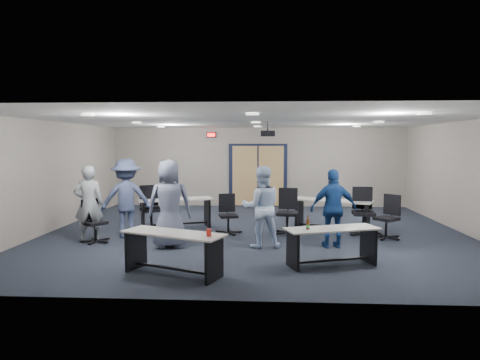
# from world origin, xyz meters

# --- Properties ---
(floor) EXTENTS (10.00, 10.00, 0.00)m
(floor) POSITION_xyz_m (0.00, 0.00, 0.00)
(floor) COLOR black
(floor) RESTS_ON ground
(back_wall) EXTENTS (10.00, 0.04, 2.70)m
(back_wall) POSITION_xyz_m (0.00, 4.50, 1.35)
(back_wall) COLOR gray
(back_wall) RESTS_ON floor
(front_wall) EXTENTS (10.00, 0.04, 2.70)m
(front_wall) POSITION_xyz_m (0.00, -4.50, 1.35)
(front_wall) COLOR gray
(front_wall) RESTS_ON floor
(left_wall) EXTENTS (0.04, 9.00, 2.70)m
(left_wall) POSITION_xyz_m (-5.00, 0.00, 1.35)
(left_wall) COLOR gray
(left_wall) RESTS_ON floor
(right_wall) EXTENTS (0.04, 9.00, 2.70)m
(right_wall) POSITION_xyz_m (5.00, 0.00, 1.35)
(right_wall) COLOR gray
(right_wall) RESTS_ON floor
(ceiling) EXTENTS (10.00, 9.00, 0.04)m
(ceiling) POSITION_xyz_m (0.00, 0.00, 2.70)
(ceiling) COLOR white
(ceiling) RESTS_ON back_wall
(double_door) EXTENTS (2.00, 0.07, 2.20)m
(double_door) POSITION_xyz_m (0.00, 4.46, 1.05)
(double_door) COLOR black
(double_door) RESTS_ON back_wall
(exit_sign) EXTENTS (0.32, 0.07, 0.18)m
(exit_sign) POSITION_xyz_m (-1.60, 4.44, 2.45)
(exit_sign) COLOR black
(exit_sign) RESTS_ON back_wall
(ceiling_projector) EXTENTS (0.35, 0.32, 0.37)m
(ceiling_projector) POSITION_xyz_m (0.30, 0.50, 2.40)
(ceiling_projector) COLOR black
(ceiling_projector) RESTS_ON ceiling
(ceiling_can_lights) EXTENTS (6.24, 5.74, 0.02)m
(ceiling_can_lights) POSITION_xyz_m (0.00, 0.25, 2.67)
(ceiling_can_lights) COLOR white
(ceiling_can_lights) RESTS_ON ceiling
(table_front_left) EXTENTS (1.82, 1.20, 0.82)m
(table_front_left) POSITION_xyz_m (-1.26, -3.37, 0.48)
(table_front_left) COLOR #A5A39C
(table_front_left) RESTS_ON floor
(table_front_right) EXTENTS (1.74, 1.04, 0.92)m
(table_front_right) POSITION_xyz_m (1.40, -2.68, 0.46)
(table_front_right) COLOR #A5A39C
(table_front_right) RESTS_ON floor
(table_back_left) EXTENTS (1.96, 1.24, 0.75)m
(table_back_left) POSITION_xyz_m (-2.04, 0.51, 0.51)
(table_back_left) COLOR #A5A39C
(table_back_left) RESTS_ON floor
(table_back_right) EXTENTS (2.00, 1.30, 0.77)m
(table_back_right) POSITION_xyz_m (1.90, 0.37, 0.53)
(table_back_right) COLOR #A5A39C
(table_back_right) RESTS_ON floor
(chair_back_a) EXTENTS (0.94, 0.94, 1.10)m
(chair_back_a) POSITION_xyz_m (-2.60, 0.25, 0.55)
(chair_back_a) COLOR black
(chair_back_a) RESTS_ON floor
(chair_back_b) EXTENTS (0.72, 0.72, 0.94)m
(chair_back_b) POSITION_xyz_m (-0.64, -0.13, 0.47)
(chair_back_b) COLOR black
(chair_back_b) RESTS_ON floor
(chair_back_c) EXTENTS (0.77, 0.77, 1.09)m
(chair_back_c) POSITION_xyz_m (0.77, -0.10, 0.54)
(chair_back_c) COLOR black
(chair_back_c) RESTS_ON floor
(chair_back_d) EXTENTS (0.75, 0.75, 1.12)m
(chair_back_d) POSITION_xyz_m (2.56, -0.07, 0.56)
(chair_back_d) COLOR black
(chair_back_d) RESTS_ON floor
(chair_loose_left) EXTENTS (0.83, 0.83, 0.94)m
(chair_loose_left) POSITION_xyz_m (-3.45, -1.20, 0.47)
(chair_loose_left) COLOR black
(chair_loose_left) RESTS_ON floor
(chair_loose_right) EXTENTS (0.88, 0.88, 1.00)m
(chair_loose_right) POSITION_xyz_m (2.98, -0.45, 0.50)
(chair_loose_right) COLOR black
(chair_loose_right) RESTS_ON floor
(person_gray) EXTENTS (0.71, 0.56, 1.69)m
(person_gray) POSITION_xyz_m (-3.61, -1.13, 0.84)
(person_gray) COLOR #959EA3
(person_gray) RESTS_ON floor
(person_plaid) EXTENTS (1.00, 0.76, 1.83)m
(person_plaid) POSITION_xyz_m (-1.74, -1.52, 0.92)
(person_plaid) COLOR slate
(person_plaid) RESTS_ON floor
(person_lightblue) EXTENTS (0.90, 0.75, 1.69)m
(person_lightblue) POSITION_xyz_m (0.16, -1.41, 0.85)
(person_lightblue) COLOR #C0D9FF
(person_lightblue) RESTS_ON floor
(person_navy) EXTENTS (1.00, 0.51, 1.63)m
(person_navy) POSITION_xyz_m (1.65, -1.34, 0.82)
(person_navy) COLOR navy
(person_navy) RESTS_ON floor
(person_back) EXTENTS (1.31, 0.96, 1.81)m
(person_back) POSITION_xyz_m (-2.95, -0.59, 0.90)
(person_back) COLOR #3D496E
(person_back) RESTS_ON floor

